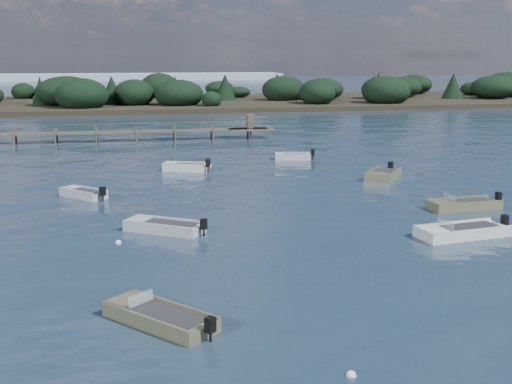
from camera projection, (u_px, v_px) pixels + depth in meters
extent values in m
plane|color=#172737|center=(203.00, 127.00, 84.45)|extent=(400.00, 400.00, 0.00)
cube|color=#ABAFB2|center=(293.00, 158.00, 58.31)|extent=(3.37, 1.89, 0.74)
cube|color=#ABAFB2|center=(279.00, 154.00, 58.23)|extent=(0.98, 1.28, 0.15)
cube|color=#262729|center=(295.00, 155.00, 58.24)|extent=(2.33, 1.43, 0.13)
cube|color=#ABAFB2|center=(293.00, 155.00, 57.66)|extent=(3.14, 0.77, 0.15)
cube|color=#ABAFB2|center=(292.00, 153.00, 58.78)|extent=(3.14, 0.77, 0.15)
cube|color=black|center=(313.00, 152.00, 58.18)|extent=(0.36, 0.41, 0.58)
cylinder|color=black|center=(313.00, 158.00, 58.29)|extent=(0.13, 0.13, 0.58)
cube|color=silver|center=(462.00, 234.00, 33.61)|extent=(5.11, 2.52, 0.71)
cube|color=silver|center=(433.00, 230.00, 32.91)|extent=(1.40, 1.80, 0.14)
cube|color=#262729|center=(469.00, 227.00, 33.67)|extent=(3.50, 1.93, 0.12)
cube|color=silver|center=(473.00, 231.00, 32.73)|extent=(4.86, 0.82, 0.14)
cube|color=silver|center=(453.00, 223.00, 34.31)|extent=(4.86, 0.82, 0.14)
cube|color=black|center=(505.00, 220.00, 34.37)|extent=(0.33, 0.38, 0.56)
cylinder|color=black|center=(504.00, 229.00, 34.48)|extent=(0.12, 0.12, 0.56)
cube|color=silver|center=(446.00, 224.00, 33.12)|extent=(0.35, 1.33, 0.43)
cube|color=#6E6C49|center=(463.00, 207.00, 39.69)|extent=(4.59, 2.00, 0.70)
cube|color=#6E6C49|center=(439.00, 202.00, 39.16)|extent=(1.18, 1.59, 0.14)
cube|color=#262729|center=(469.00, 201.00, 39.71)|extent=(3.13, 1.57, 0.12)
cube|color=#6E6C49|center=(471.00, 203.00, 38.86)|extent=(4.48, 0.44, 0.14)
cube|color=#6E6C49|center=(457.00, 198.00, 40.35)|extent=(4.48, 0.44, 0.14)
cube|color=black|center=(498.00, 196.00, 40.22)|extent=(0.30, 0.36, 0.55)
cylinder|color=black|center=(498.00, 204.00, 40.32)|extent=(0.11, 0.11, 0.55)
cube|color=silver|center=(450.00, 198.00, 39.30)|extent=(0.24, 1.23, 0.42)
cube|color=#6E6C49|center=(160.00, 321.00, 22.67)|extent=(4.07, 4.34, 0.66)
cube|color=#6E6C49|center=(128.00, 300.00, 23.58)|extent=(1.78, 1.74, 0.13)
cube|color=#262729|center=(167.00, 315.00, 22.40)|extent=(2.91, 3.08, 0.11)
cube|color=#6E6C49|center=(144.00, 317.00, 22.01)|extent=(2.94, 3.36, 0.13)
cube|color=#6E6C49|center=(175.00, 304.00, 23.17)|extent=(2.94, 3.36, 0.13)
cube|color=black|center=(210.00, 325.00, 21.14)|extent=(0.42, 0.41, 0.52)
cylinder|color=black|center=(211.00, 337.00, 21.24)|extent=(0.13, 0.13, 0.52)
cube|color=silver|center=(141.00, 298.00, 23.11)|extent=(0.97, 0.87, 0.40)
cube|color=#ABAFB2|center=(84.00, 196.00, 42.76)|extent=(3.27, 3.33, 0.73)
cube|color=#ABAFB2|center=(71.00, 188.00, 43.38)|extent=(1.43, 1.41, 0.15)
cube|color=#262729|center=(86.00, 191.00, 42.54)|extent=(2.34, 2.38, 0.12)
cube|color=#ABAFB2|center=(76.00, 191.00, 42.18)|extent=(2.39, 2.48, 0.15)
cube|color=#ABAFB2|center=(90.00, 188.00, 43.16)|extent=(2.39, 2.48, 0.15)
cube|color=black|center=(103.00, 191.00, 41.59)|extent=(0.46, 0.45, 0.57)
cylinder|color=black|center=(103.00, 199.00, 41.69)|extent=(0.15, 0.15, 0.57)
cube|color=#6E6C49|center=(383.00, 177.00, 49.36)|extent=(3.81, 4.11, 0.77)
cube|color=#6E6C49|center=(378.00, 174.00, 48.04)|extent=(1.93, 1.78, 0.15)
cube|color=#262729|center=(384.00, 172.00, 49.54)|extent=(2.78, 2.94, 0.13)
cube|color=#6E6C49|center=(395.00, 172.00, 48.87)|extent=(2.37, 2.99, 0.15)
cube|color=#6E6C49|center=(372.00, 170.00, 49.66)|extent=(2.37, 2.99, 0.15)
cube|color=black|center=(391.00, 165.00, 51.06)|extent=(0.49, 0.48, 0.61)
cylinder|color=black|center=(390.00, 172.00, 51.18)|extent=(0.16, 0.16, 0.61)
cube|color=silver|center=(185.00, 169.00, 52.66)|extent=(3.71, 2.64, 0.80)
cube|color=silver|center=(170.00, 163.00, 52.83)|extent=(1.25, 1.47, 0.16)
cube|color=#262729|center=(188.00, 165.00, 52.52)|extent=(2.59, 1.95, 0.14)
cube|color=silver|center=(182.00, 165.00, 51.96)|extent=(3.22, 1.50, 0.16)
cube|color=silver|center=(187.00, 163.00, 53.15)|extent=(3.22, 1.50, 0.16)
cube|color=black|center=(208.00, 163.00, 52.12)|extent=(0.45, 0.49, 0.63)
cylinder|color=black|center=(208.00, 170.00, 52.24)|extent=(0.15, 0.15, 0.63)
cube|color=#ABAFB2|center=(165.00, 230.00, 34.54)|extent=(4.44, 3.67, 0.71)
cube|color=#ABAFB2|center=(139.00, 219.00, 35.04)|extent=(1.65, 1.78, 0.14)
cube|color=#262729|center=(170.00, 224.00, 34.35)|extent=(3.13, 2.66, 0.12)
cube|color=#ABAFB2|center=(157.00, 225.00, 33.77)|extent=(3.63, 2.42, 0.14)
cube|color=#ABAFB2|center=(171.00, 219.00, 35.13)|extent=(3.63, 2.42, 0.14)
cube|color=black|center=(204.00, 224.00, 33.58)|extent=(0.43, 0.44, 0.56)
cylinder|color=black|center=(204.00, 233.00, 33.68)|extent=(0.14, 0.14, 0.56)
sphere|color=white|center=(351.00, 376.00, 18.99)|extent=(0.32, 0.32, 0.32)
sphere|color=white|center=(118.00, 243.00, 32.42)|extent=(0.32, 0.32, 0.32)
sphere|color=white|center=(210.00, 166.00, 55.00)|extent=(0.32, 0.32, 0.32)
cube|color=#50483B|center=(250.00, 129.00, 73.51)|extent=(5.00, 3.20, 0.18)
cube|color=#50483B|center=(250.00, 121.00, 73.32)|extent=(0.80, 0.80, 1.60)
cylinder|color=#50483B|center=(13.00, 141.00, 67.84)|extent=(0.20, 0.20, 2.20)
cylinder|color=#50483B|center=(16.00, 139.00, 69.48)|extent=(0.20, 0.20, 2.20)
cylinder|color=#50483B|center=(55.00, 140.00, 68.66)|extent=(0.20, 0.20, 2.20)
cylinder|color=#50483B|center=(57.00, 138.00, 70.30)|extent=(0.20, 0.20, 2.20)
cylinder|color=#50483B|center=(96.00, 139.00, 69.49)|extent=(0.20, 0.20, 2.20)
cylinder|color=#50483B|center=(97.00, 137.00, 71.13)|extent=(0.20, 0.20, 2.20)
cylinder|color=#50483B|center=(136.00, 138.00, 70.31)|extent=(0.20, 0.20, 2.20)
cylinder|color=#50483B|center=(136.00, 136.00, 71.95)|extent=(0.20, 0.20, 2.20)
cylinder|color=#50483B|center=(175.00, 137.00, 71.14)|extent=(0.20, 0.20, 2.20)
cylinder|color=#50483B|center=(174.00, 135.00, 72.78)|extent=(0.20, 0.20, 2.20)
cylinder|color=#50483B|center=(213.00, 136.00, 71.96)|extent=(0.20, 0.20, 2.20)
cylinder|color=#50483B|center=(211.00, 134.00, 73.60)|extent=(0.20, 0.20, 2.20)
cylinder|color=#50483B|center=(251.00, 135.00, 72.79)|extent=(0.20, 0.20, 2.20)
cylinder|color=#50483B|center=(248.00, 133.00, 74.43)|extent=(0.20, 0.20, 2.20)
cube|color=black|center=(304.00, 103.00, 127.62)|extent=(190.00, 40.00, 1.60)
ellipsoid|color=black|center=(305.00, 89.00, 127.04)|extent=(180.50, 36.00, 4.40)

